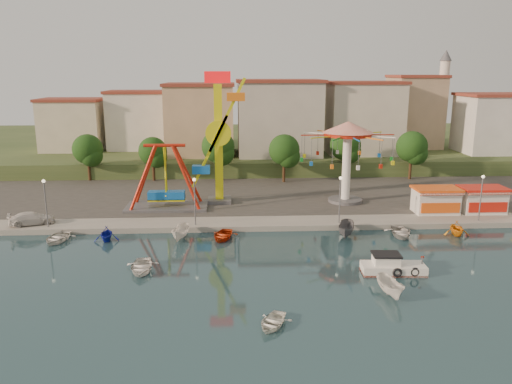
{
  "coord_description": "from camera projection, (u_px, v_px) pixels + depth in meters",
  "views": [
    {
      "loc": [
        -3.86,
        -39.94,
        17.09
      ],
      "look_at": [
        -1.25,
        14.0,
        4.0
      ],
      "focal_mm": 35.0,
      "sensor_mm": 36.0,
      "label": 1
    }
  ],
  "objects": [
    {
      "name": "building_1",
      "position": [
        135.0,
        127.0,
        90.13
      ],
      "size": [
        12.33,
        9.01,
        8.63
      ],
      "primitive_type": "cube",
      "color": "silver",
      "rests_on": "hill_terrace"
    },
    {
      "name": "building_5",
      "position": [
        429.0,
        119.0,
        91.33
      ],
      "size": [
        12.77,
        10.96,
        11.21
      ],
      "primitive_type": "cube",
      "color": "tan",
      "rests_on": "hill_terrace"
    },
    {
      "name": "building_3",
      "position": [
        285.0,
        126.0,
        88.82
      ],
      "size": [
        12.59,
        10.5,
        9.2
      ],
      "primitive_type": "cube",
      "color": "beige",
      "rests_on": "hill_terrace"
    },
    {
      "name": "building_6",
      "position": [
        497.0,
        116.0,
        90.23
      ],
      "size": [
        8.23,
        8.98,
        12.36
      ],
      "primitive_type": "cube",
      "color": "silver",
      "rests_on": "hill_terrace"
    },
    {
      "name": "tree_2",
      "position": [
        218.0,
        147.0,
        76.06
      ],
      "size": [
        5.02,
        5.02,
        7.85
      ],
      "color": "#382314",
      "rests_on": "quay_deck"
    },
    {
      "name": "building_4",
      "position": [
        355.0,
        124.0,
        92.75
      ],
      "size": [
        10.75,
        9.23,
        9.24
      ],
      "primitive_type": "cube",
      "color": "beige",
      "rests_on": "hill_terrace"
    },
    {
      "name": "lamp_post_1",
      "position": [
        195.0,
        203.0,
        54.49
      ],
      "size": [
        0.14,
        0.14,
        5.0
      ],
      "primitive_type": "cylinder",
      "color": "#59595E",
      "rests_on": "quay_deck"
    },
    {
      "name": "ground",
      "position": [
        278.0,
        275.0,
        42.98
      ],
      "size": [
        200.0,
        200.0,
        0.0
      ],
      "primitive_type": "plane",
      "color": "#152F3B",
      "rests_on": "ground"
    },
    {
      "name": "booth_left",
      "position": [
        436.0,
        200.0,
        59.43
      ],
      "size": [
        5.4,
        3.78,
        3.08
      ],
      "color": "white",
      "rests_on": "quay_deck"
    },
    {
      "name": "kamikaze_tower",
      "position": [
        220.0,
        141.0,
        62.54
      ],
      "size": [
        5.08,
        3.1,
        16.5
      ],
      "color": "#59595E",
      "rests_on": "quay_deck"
    },
    {
      "name": "moored_boat_5",
      "position": [
        346.0,
        230.0,
        52.68
      ],
      "size": [
        2.79,
        4.5,
        1.63
      ],
      "primitive_type": "imported",
      "rotation": [
        0.0,
        0.0,
        -0.31
      ],
      "color": "#5C5B61",
      "rests_on": "ground"
    },
    {
      "name": "wave_swinger",
      "position": [
        347.0,
        144.0,
        63.02
      ],
      "size": [
        11.6,
        11.6,
        10.4
      ],
      "color": "#59595E",
      "rests_on": "quay_deck"
    },
    {
      "name": "moored_boat_3",
      "position": [
        223.0,
        235.0,
        52.16
      ],
      "size": [
        3.61,
        4.41,
        0.8
      ],
      "primitive_type": "imported",
      "rotation": [
        0.0,
        0.0,
        -0.25
      ],
      "color": "red",
      "rests_on": "ground"
    },
    {
      "name": "moored_boat_2",
      "position": [
        181.0,
        233.0,
        51.88
      ],
      "size": [
        2.14,
        4.03,
        1.48
      ],
      "primitive_type": "imported",
      "rotation": [
        0.0,
        0.0,
        -0.19
      ],
      "color": "silver",
      "rests_on": "ground"
    },
    {
      "name": "tree_3",
      "position": [
        284.0,
        150.0,
        75.21
      ],
      "size": [
        4.68,
        4.68,
        7.32
      ],
      "color": "#382314",
      "rests_on": "quay_deck"
    },
    {
      "name": "skiff",
      "position": [
        390.0,
        287.0,
        38.84
      ],
      "size": [
        1.87,
        3.85,
        1.43
      ],
      "primitive_type": "imported",
      "rotation": [
        0.0,
        0.0,
        0.13
      ],
      "color": "silver",
      "rests_on": "ground"
    },
    {
      "name": "quay_deck",
      "position": [
        251.0,
        155.0,
        103.09
      ],
      "size": [
        200.0,
        100.0,
        0.6
      ],
      "primitive_type": "cube",
      "color": "#9E998E",
      "rests_on": "ground"
    },
    {
      "name": "moored_boat_0",
      "position": [
        57.0,
        238.0,
        51.36
      ],
      "size": [
        3.5,
        4.41,
        0.82
      ],
      "primitive_type": "imported",
      "rotation": [
        0.0,
        0.0,
        -0.18
      ],
      "color": "silver",
      "rests_on": "ground"
    },
    {
      "name": "moored_boat_6",
      "position": [
        401.0,
        232.0,
        53.05
      ],
      "size": [
        3.31,
        4.38,
        0.85
      ],
      "primitive_type": "imported",
      "rotation": [
        0.0,
        0.0,
        -0.09
      ],
      "color": "silver",
      "rests_on": "ground"
    },
    {
      "name": "tree_1",
      "position": [
        153.0,
        151.0,
        76.18
      ],
      "size": [
        4.35,
        4.35,
        6.8
      ],
      "color": "#382314",
      "rests_on": "quay_deck"
    },
    {
      "name": "building_2",
      "position": [
        208.0,
        119.0,
        91.0
      ],
      "size": [
        11.95,
        9.28,
        11.23
      ],
      "primitive_type": "cube",
      "color": "tan",
      "rests_on": "hill_terrace"
    },
    {
      "name": "lamp_post_3",
      "position": [
        481.0,
        199.0,
        55.99
      ],
      "size": [
        0.14,
        0.14,
        5.0
      ],
      "primitive_type": "cylinder",
      "color": "#59595E",
      "rests_on": "quay_deck"
    },
    {
      "name": "lamp_post_2",
      "position": [
        340.0,
        201.0,
        55.24
      ],
      "size": [
        0.14,
        0.14,
        5.0
      ],
      "primitive_type": "cylinder",
      "color": "#59595E",
      "rests_on": "quay_deck"
    },
    {
      "name": "moored_boat_1",
      "position": [
        107.0,
        234.0,
        51.51
      ],
      "size": [
        2.9,
        3.23,
        1.53
      ],
      "primitive_type": "imported",
      "rotation": [
        0.0,
        0.0,
        0.15
      ],
      "color": "#121EA0",
      "rests_on": "ground"
    },
    {
      "name": "minaret",
      "position": [
        443.0,
        96.0,
        94.13
      ],
      "size": [
        2.8,
        2.8,
        18.0
      ],
      "color": "silver",
      "rests_on": "hill_terrace"
    },
    {
      "name": "tree_0",
      "position": [
        88.0,
        149.0,
        76.36
      ],
      "size": [
        4.6,
        4.6,
        7.19
      ],
      "color": "#382314",
      "rests_on": "quay_deck"
    },
    {
      "name": "rowboat_b",
      "position": [
        272.0,
        322.0,
        34.26
      ],
      "size": [
        3.37,
        3.8,
        0.65
      ],
      "primitive_type": "imported",
      "rotation": [
        0.0,
        0.0,
        -0.44
      ],
      "color": "white",
      "rests_on": "ground"
    },
    {
      "name": "moored_boat_7",
      "position": [
        457.0,
        228.0,
        53.24
      ],
      "size": [
        2.88,
        3.26,
        1.59
      ],
      "primitive_type": "imported",
      "rotation": [
        0.0,
        0.0,
        -0.1
      ],
      "color": "orange",
      "rests_on": "ground"
    },
    {
      "name": "cabin_motorboat",
      "position": [
        392.0,
        268.0,
        43.28
      ],
      "size": [
        5.57,
        2.42,
        1.92
      ],
      "rotation": [
        0.0,
        0.0,
        -0.06
      ],
      "color": "white",
      "rests_on": "ground"
    },
    {
      "name": "van",
      "position": [
        32.0,
        218.0,
        55.04
      ],
      "size": [
        5.16,
        3.49,
        1.39
      ],
      "primitive_type": "imported",
      "rotation": [
        0.0,
        0.0,
        1.93
      ],
      "color": "silver",
      "rests_on": "quay_deck"
    },
    {
      "name": "booth_mid",
      "position": [
        482.0,
        199.0,
        59.69
      ],
      "size": [
        5.4,
        3.78,
        3.08
      ],
      "color": "white",
      "rests_on": "quay_deck"
    },
    {
      "name": "tree_5",
      "position": [
        412.0,
        147.0,
        77.25
      ],
      "size": [
        4.83,
        4.83,
        7.54
      ],
      "color": "#382314",
      "rests_on": "quay_deck"
    },
    {
      "name": "pirate_ship_ride",
      "position": [
        166.0,
        178.0,
        61.09
      ],
      "size": [
        10.0,
        5.0,
        8.0
      ],
      "color": "#59595E",
      "rests_on": "quay_deck"
    },
    {
      "name": "rowboat_a",
      "position": [
        141.0,
        267.0,
        43.7
      ],
      "size": [
        3.12,
        4.18,
        0.83
      ],
      "primitive_type": "imported",
      "rotation": [
        0.0,
        0.0,
        0.07
      ],
      "color": "white",
      "rests_on": "ground"
    },
    {
      "name": "lamp_post_0",
      "position": [
        46.0,
        205.0,
        53.74
      ],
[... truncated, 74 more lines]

